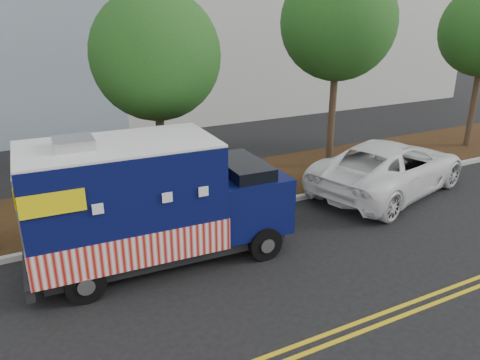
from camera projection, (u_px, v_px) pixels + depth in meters
ground at (176, 251)px, 12.07m from camera, size 120.00×120.00×0.00m
curb at (159, 227)px, 13.21m from camera, size 120.00×0.18×0.15m
mulch_strip at (138, 201)px, 14.96m from camera, size 120.00×4.00×0.15m
centerline_near at (262, 358)px, 8.36m from camera, size 120.00×0.10×0.01m
tree_b at (156, 56)px, 13.26m from camera, size 3.72×3.72×6.49m
tree_c at (338, 23)px, 16.29m from camera, size 4.05×4.05×7.46m
food_truck at (147, 206)px, 11.04m from camera, size 6.41×2.65×3.32m
white_car at (390, 167)px, 15.71m from camera, size 6.88×4.54×1.76m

